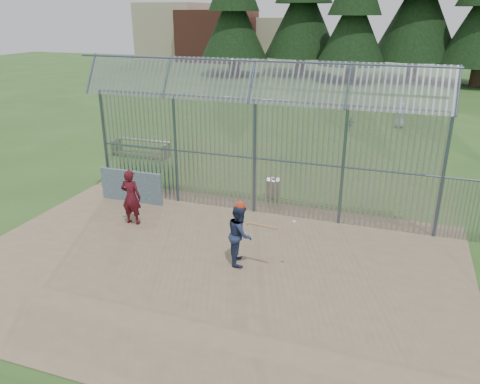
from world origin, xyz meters
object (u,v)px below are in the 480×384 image
at_px(dugout_wall, 131,186).
at_px(batter, 240,234).
at_px(onlooker, 131,197).
at_px(bleacher, 140,148).
at_px(trash_can, 273,188).

bearing_deg(dugout_wall, batter, -29.26).
relative_size(onlooker, bleacher, 0.63).
height_order(batter, trash_can, batter).
xyz_separation_m(trash_can, bleacher, (-7.71, 3.27, 0.03)).
bearing_deg(onlooker, bleacher, -64.46).
relative_size(batter, trash_can, 2.12).
bearing_deg(dugout_wall, bleacher, 117.70).
height_order(batter, bleacher, batter).
distance_m(dugout_wall, onlooker, 2.03).
bearing_deg(onlooker, trash_can, -138.08).
distance_m(onlooker, trash_can, 5.44).
distance_m(dugout_wall, trash_can, 5.33).
relative_size(dugout_wall, onlooker, 1.32).
height_order(batter, onlooker, onlooker).
bearing_deg(bleacher, onlooker, -61.26).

